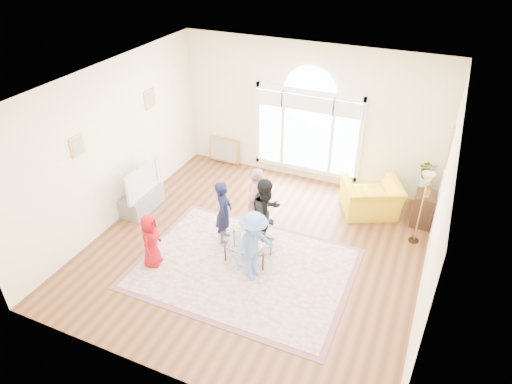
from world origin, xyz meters
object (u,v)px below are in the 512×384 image
at_px(area_rug, 244,268).
at_px(television, 139,179).
at_px(tv_console, 142,201).
at_px(coffee_table, 248,242).
at_px(armchair, 371,198).

height_order(area_rug, television, television).
relative_size(tv_console, coffee_table, 0.85).
bearing_deg(coffee_table, armchair, 51.15).
xyz_separation_m(area_rug, coffee_table, (-0.03, 0.27, 0.39)).
bearing_deg(tv_console, armchair, 21.78).
relative_size(area_rug, television, 3.18).
relative_size(tv_console, television, 0.88).
relative_size(tv_console, armchair, 0.88).
distance_m(area_rug, tv_console, 2.93).
xyz_separation_m(area_rug, television, (-2.78, 0.87, 0.74)).
xyz_separation_m(tv_console, television, (0.01, 0.00, 0.54)).
relative_size(area_rug, coffee_table, 3.04).
bearing_deg(area_rug, tv_console, 162.62).
xyz_separation_m(tv_console, armchair, (4.48, 1.79, 0.16)).
height_order(tv_console, armchair, armchair).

